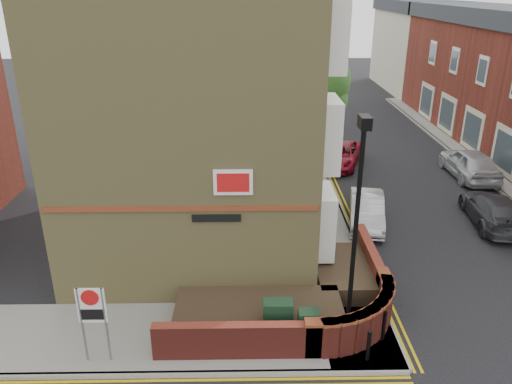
% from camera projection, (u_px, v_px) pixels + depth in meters
% --- Properties ---
extents(ground, '(120.00, 120.00, 0.00)m').
position_uv_depth(ground, '(292.00, 375.00, 12.68)').
color(ground, black).
rests_on(ground, ground).
extents(pavement_corner, '(13.00, 3.00, 0.12)m').
position_uv_depth(pavement_corner, '(163.00, 336.00, 13.99)').
color(pavement_corner, gray).
rests_on(pavement_corner, ground).
extents(pavement_main, '(2.00, 32.00, 0.12)m').
position_uv_depth(pavement_main, '(304.00, 164.00, 27.47)').
color(pavement_main, gray).
rests_on(pavement_main, ground).
extents(kerb_side, '(13.00, 0.15, 0.12)m').
position_uv_depth(kerb_side, '(154.00, 375.00, 12.61)').
color(kerb_side, gray).
rests_on(kerb_side, ground).
extents(kerb_main_near, '(0.15, 32.00, 0.12)m').
position_uv_depth(kerb_main_near, '(322.00, 164.00, 27.49)').
color(kerb_main_near, gray).
rests_on(kerb_main_near, ground).
extents(kerb_main_far, '(0.15, 40.00, 0.12)m').
position_uv_depth(kerb_main_far, '(490.00, 183.00, 24.84)').
color(kerb_main_far, gray).
rests_on(kerb_main_far, ground).
extents(yellow_lines_side, '(13.00, 0.28, 0.01)m').
position_uv_depth(yellow_lines_side, '(152.00, 384.00, 12.40)').
color(yellow_lines_side, gold).
rests_on(yellow_lines_side, ground).
extents(yellow_lines_main, '(0.28, 32.00, 0.01)m').
position_uv_depth(yellow_lines_main, '(326.00, 165.00, 27.51)').
color(yellow_lines_main, gold).
rests_on(yellow_lines_main, ground).
extents(corner_building, '(8.95, 10.40, 13.60)m').
position_uv_depth(corner_building, '(198.00, 75.00, 17.64)').
color(corner_building, '#95884F').
rests_on(corner_building, ground).
extents(garden_wall, '(6.80, 6.00, 1.20)m').
position_uv_depth(garden_wall, '(285.00, 315.00, 14.99)').
color(garden_wall, maroon).
rests_on(garden_wall, ground).
extents(lamppost, '(0.25, 0.50, 6.30)m').
position_uv_depth(lamppost, '(355.00, 236.00, 12.54)').
color(lamppost, black).
rests_on(lamppost, pavement_corner).
extents(utility_cabinet_large, '(0.80, 0.45, 1.20)m').
position_uv_depth(utility_cabinet_large, '(278.00, 320.00, 13.60)').
color(utility_cabinet_large, '#163118').
rests_on(utility_cabinet_large, pavement_corner).
extents(utility_cabinet_small, '(0.55, 0.40, 1.10)m').
position_uv_depth(utility_cabinet_small, '(308.00, 328.00, 13.36)').
color(utility_cabinet_small, '#163118').
rests_on(utility_cabinet_small, pavement_corner).
extents(bollard_near, '(0.11, 0.11, 0.90)m').
position_uv_depth(bollard_near, '(368.00, 346.00, 12.87)').
color(bollard_near, black).
rests_on(bollard_near, pavement_corner).
extents(bollard_far, '(0.11, 0.11, 0.90)m').
position_uv_depth(bollard_far, '(384.00, 326.00, 13.61)').
color(bollard_far, black).
rests_on(bollard_far, pavement_corner).
extents(zone_sign, '(0.72, 0.07, 2.20)m').
position_uv_depth(zone_sign, '(92.00, 311.00, 12.44)').
color(zone_sign, slate).
rests_on(zone_sign, pavement_corner).
extents(far_terrace_cream, '(5.40, 12.40, 8.00)m').
position_uv_depth(far_terrace_cream, '(414.00, 45.00, 46.46)').
color(far_terrace_cream, beige).
rests_on(far_terrace_cream, ground).
extents(tree_near, '(3.64, 3.65, 6.70)m').
position_uv_depth(tree_near, '(312.00, 86.00, 23.89)').
color(tree_near, '#382B1E').
rests_on(tree_near, pavement_main).
extents(tree_mid, '(4.03, 4.03, 7.42)m').
position_uv_depth(tree_mid, '(297.00, 54.00, 31.09)').
color(tree_mid, '#382B1E').
rests_on(tree_mid, pavement_main).
extents(tree_far, '(3.81, 3.81, 7.00)m').
position_uv_depth(tree_far, '(287.00, 45.00, 38.58)').
color(tree_far, '#382B1E').
rests_on(tree_far, pavement_main).
extents(traffic_light_assembly, '(0.20, 0.16, 4.20)m').
position_uv_depth(traffic_light_assembly, '(297.00, 85.00, 34.75)').
color(traffic_light_assembly, black).
rests_on(traffic_light_assembly, pavement_main).
extents(silver_car_near, '(1.99, 3.95, 1.24)m').
position_uv_depth(silver_car_near, '(367.00, 210.00, 20.50)').
color(silver_car_near, '#B5B6BD').
rests_on(silver_car_near, ground).
extents(red_car_main, '(3.41, 4.76, 1.21)m').
position_uv_depth(red_car_main, '(340.00, 155.00, 27.29)').
color(red_car_main, maroon).
rests_on(red_car_main, ground).
extents(grey_car_far, '(2.26, 4.56, 1.27)m').
position_uv_depth(grey_car_far, '(493.00, 210.00, 20.50)').
color(grey_car_far, '#303135').
rests_on(grey_car_far, ground).
extents(silver_car_far, '(1.84, 4.53, 1.54)m').
position_uv_depth(silver_car_far, '(470.00, 163.00, 25.48)').
color(silver_car_far, '#B4B7BD').
rests_on(silver_car_far, ground).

